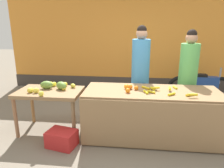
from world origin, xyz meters
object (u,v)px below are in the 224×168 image
Objects in this scene: vendor_woman_blue_shirt at (140,74)px; produce_crate at (62,139)px; vendor_woman_green_shirt at (188,78)px; produce_sack at (102,106)px; parked_motorcycle at (200,86)px.

vendor_woman_blue_shirt is 1.85m from produce_crate.
produce_sack is (-1.66, 0.02, -0.65)m from vendor_woman_green_shirt.
vendor_woman_blue_shirt reaches higher than produce_crate.
produce_crate is at bearing -139.79° from parked_motorcycle.
vendor_woman_blue_shirt reaches higher than produce_sack.
vendor_woman_green_shirt reaches higher than produce_crate.
vendor_woman_blue_shirt is at bearing -1.37° from produce_sack.
parked_motorcycle is at bearing 26.90° from produce_sack.
vendor_woman_green_shirt is at bearing -0.42° from vendor_woman_blue_shirt.
parked_motorcycle is 3.58m from produce_crate.
produce_sack is at bearing 68.57° from produce_crate.
vendor_woman_green_shirt is 3.58× the size of produce_sack.
produce_sack is (-0.77, 0.02, -0.69)m from vendor_woman_blue_shirt.
produce_crate is 0.88× the size of produce_sack.
vendor_woman_blue_shirt is 4.21× the size of produce_crate.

